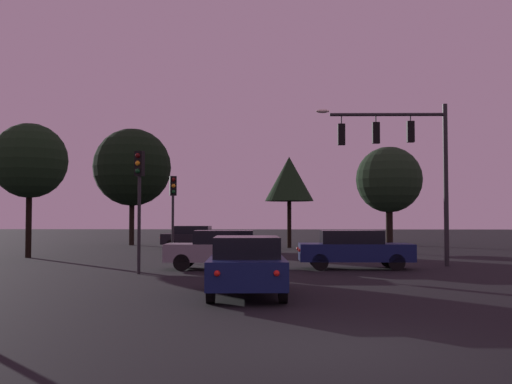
{
  "coord_description": "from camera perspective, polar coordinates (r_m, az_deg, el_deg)",
  "views": [
    {
      "loc": [
        -0.93,
        -9.48,
        1.96
      ],
      "look_at": [
        -1.96,
        14.64,
        3.03
      ],
      "focal_mm": 43.09,
      "sensor_mm": 36.0,
      "label": 1
    }
  ],
  "objects": [
    {
      "name": "traffic_light_corner_left",
      "position": [
        22.47,
        -10.8,
        0.48
      ],
      "size": [
        0.36,
        0.38,
        4.42
      ],
      "color": "#232326",
      "rests_on": "ground"
    },
    {
      "name": "car_crossing_left",
      "position": [
        24.61,
        9.11,
        -5.22
      ],
      "size": [
        4.52,
        1.92,
        1.52
      ],
      "color": "#0F1947",
      "rests_on": "ground"
    },
    {
      "name": "tree_right_cluster",
      "position": [
        47.63,
        12.24,
        1.11
      ],
      "size": [
        5.0,
        5.0,
        7.47
      ],
      "color": "black",
      "rests_on": "ground"
    },
    {
      "name": "ground_plane",
      "position": [
        34.05,
        4.03,
        -5.83
      ],
      "size": [
        168.0,
        168.0,
        0.0
      ],
      "primitive_type": "plane",
      "color": "black",
      "rests_on": "ground"
    },
    {
      "name": "car_crossing_right",
      "position": [
        24.21,
        -3.27,
        -5.29
      ],
      "size": [
        4.38,
        2.06,
        1.52
      ],
      "color": "gray",
      "rests_on": "ground"
    },
    {
      "name": "tree_center_horizon",
      "position": [
        47.46,
        -11.42,
        2.26
      ],
      "size": [
        5.87,
        5.87,
        8.83
      ],
      "color": "black",
      "rests_on": "ground"
    },
    {
      "name": "traffic_signal_mast_arm",
      "position": [
        26.69,
        13.68,
        3.7
      ],
      "size": [
        5.54,
        0.48,
        6.83
      ],
      "color": "#232326",
      "rests_on": "ground"
    },
    {
      "name": "car_nearside_lane",
      "position": [
        15.84,
        -0.87,
        -6.76
      ],
      "size": [
        2.14,
        4.47,
        1.52
      ],
      "color": "#0F1947",
      "rests_on": "ground"
    },
    {
      "name": "tree_behind_sign",
      "position": [
        33.57,
        -20.27,
        2.72
      ],
      "size": [
        3.84,
        3.84,
        6.89
      ],
      "color": "black",
      "rests_on": "ground"
    },
    {
      "name": "traffic_light_corner_right",
      "position": [
        28.53,
        -7.72,
        -0.81
      ],
      "size": [
        0.37,
        0.39,
        3.95
      ],
      "color": "#232326",
      "rests_on": "ground"
    },
    {
      "name": "tree_left_far",
      "position": [
        42.18,
        3.1,
        1.2
      ],
      "size": [
        3.35,
        3.35,
        6.25
      ],
      "color": "black",
      "rests_on": "ground"
    },
    {
      "name": "car_far_lane",
      "position": [
        40.52,
        -5.75,
        -4.17
      ],
      "size": [
        4.36,
        1.94,
        1.52
      ],
      "color": "black",
      "rests_on": "ground"
    }
  ]
}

